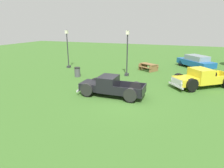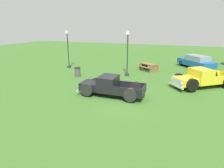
% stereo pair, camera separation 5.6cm
% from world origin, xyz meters
% --- Properties ---
extents(ground_plane, '(80.00, 80.00, 0.00)m').
position_xyz_m(ground_plane, '(0.00, 0.00, 0.00)').
color(ground_plane, '#3D6B28').
extents(pickup_truck_foreground, '(4.79, 1.91, 1.46)m').
position_xyz_m(pickup_truck_foreground, '(-1.25, 0.49, 0.70)').
color(pickup_truck_foreground, black).
rests_on(pickup_truck_foreground, ground_plane).
extents(pickup_truck_behind_left, '(5.16, 4.57, 1.57)m').
position_xyz_m(pickup_truck_behind_left, '(5.08, 4.91, 0.75)').
color(pickup_truck_behind_left, yellow).
rests_on(pickup_truck_behind_left, ground_plane).
extents(sedan_distant_a, '(4.38, 4.74, 1.54)m').
position_xyz_m(sedan_distant_a, '(5.06, 12.86, 0.81)').
color(sedan_distant_a, '#195699').
rests_on(sedan_distant_a, ground_plane).
extents(lamp_post_near, '(0.36, 0.36, 4.50)m').
position_xyz_m(lamp_post_near, '(-1.56, 6.48, 2.36)').
color(lamp_post_near, '#2D2D33').
rests_on(lamp_post_near, ground_plane).
extents(lamp_post_far, '(0.36, 0.36, 4.42)m').
position_xyz_m(lamp_post_far, '(-9.20, 7.77, 2.32)').
color(lamp_post_far, '#2D2D33').
rests_on(lamp_post_far, ground_plane).
extents(picnic_table, '(2.31, 2.20, 0.78)m').
position_xyz_m(picnic_table, '(0.04, 9.61, 0.49)').
color(picnic_table, olive).
rests_on(picnic_table, ground_plane).
extents(trash_can, '(0.59, 0.59, 0.95)m').
position_xyz_m(trash_can, '(-6.05, 4.42, 0.48)').
color(trash_can, '#4C4C51').
rests_on(trash_can, ground_plane).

